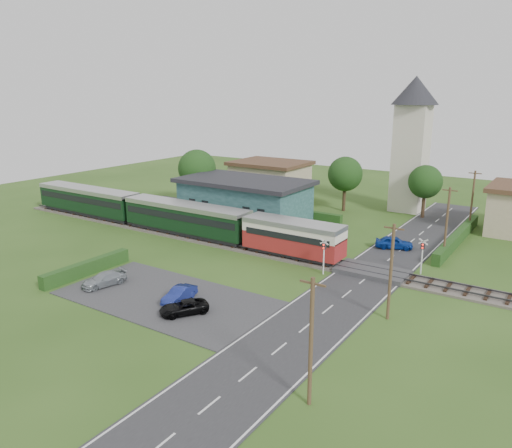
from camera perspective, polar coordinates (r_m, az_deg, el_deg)
The scene contains 31 objects.
ground at distance 48.08m, azimuth 1.01°, elevation -4.11°, with size 120.00×120.00×0.00m, color #2D4C19.
railway_track at distance 49.65m, azimuth 2.25°, elevation -3.36°, with size 76.00×3.20×0.49m.
road at distance 43.86m, azimuth 12.16°, elevation -6.35°, with size 6.00×70.00×0.05m, color #28282B.
car_park at distance 40.11m, azimuth -10.20°, elevation -8.29°, with size 17.00×9.00×0.08m, color #333335.
crossing_deck at distance 45.55m, azimuth 13.11°, elevation -5.32°, with size 6.20×3.40×0.45m, color #333335.
platform at distance 57.60m, azimuth -4.61°, elevation -0.68°, with size 30.00×3.00×0.45m, color gray.
equipment_hut at distance 62.34m, azimuth -10.45°, elevation 1.77°, with size 2.30×2.30×2.55m.
station_building at distance 61.53m, azimuth -1.33°, elevation 2.75°, with size 16.00×9.00×5.30m.
train at distance 57.85m, azimuth -10.37°, elevation 1.19°, with size 43.20×2.90×3.40m.
church_tower at distance 69.34m, azimuth 17.42°, elevation 9.76°, with size 6.00×6.00×17.60m.
house_west at distance 75.70m, azimuth 1.62°, elevation 5.14°, with size 10.80×8.80×5.50m.
hedge_carpark at distance 46.62m, azimuth -18.77°, elevation -4.78°, with size 0.80×9.00×1.20m, color #193814.
hedge_roadside at distance 57.33m, azimuth 22.05°, elevation -1.44°, with size 0.80×18.00×1.20m, color #193814.
hedge_station at distance 65.63m, azimuth 0.92°, elevation 1.70°, with size 22.00×0.80×1.30m, color #193814.
tree_a at distance 69.39m, azimuth -6.76°, elevation 6.30°, with size 5.20×5.20×8.00m.
tree_b at distance 67.63m, azimuth 10.15°, elevation 5.64°, with size 4.60×4.60×7.34m.
tree_c at distance 66.36m, azimuth 18.79°, elevation 4.58°, with size 4.20×4.20×6.78m.
utility_pole_a at distance 25.76m, azimuth 6.31°, elevation -13.12°, with size 1.40×0.22×7.00m.
utility_pole_b at distance 36.00m, azimuth 15.16°, elevation -5.20°, with size 1.40×0.22×7.00m.
utility_pole_c at distance 50.87m, azimuth 20.97°, elevation 0.21°, with size 1.40×0.22×7.00m.
utility_pole_d at distance 62.39m, azimuth 23.47°, elevation 2.55°, with size 1.40×0.22×7.00m.
crossing_signal_near at distance 44.12m, azimuth 7.77°, elevation -3.09°, with size 0.84×0.28×3.28m.
crossing_signal_far at distance 46.12m, azimuth 18.49°, elevation -2.95°, with size 0.84×0.28×3.28m.
streetlamp_west at distance 75.60m, azimuth -4.93°, elevation 5.27°, with size 0.30×0.30×5.15m.
streetlamp_east at distance 67.10m, azimuth 25.72°, elevation 2.59°, with size 0.30×0.30×5.15m.
car_on_road at distance 53.04m, azimuth 15.50°, elevation -2.05°, with size 1.51×3.76×1.28m, color navy.
car_park_blue at distance 39.03m, azimuth -8.75°, elevation -7.95°, with size 1.17×3.36×1.11m, color navy.
car_park_silver at distance 43.41m, azimuth -16.96°, elevation -6.06°, with size 1.53×3.77×1.09m, color #92999F.
car_park_dark at distance 36.94m, azimuth -8.24°, elevation -9.40°, with size 1.63×3.54×0.98m, color black.
pedestrian_near at distance 53.44m, azimuth 1.25°, elevation -0.57°, with size 0.70×0.46×1.91m, color gray.
pedestrian_far at distance 59.81m, azimuth -8.02°, elevation 0.91°, with size 0.86×0.67×1.78m, color gray.
Camera 1 is at (24.36, -38.35, 15.72)m, focal length 35.00 mm.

